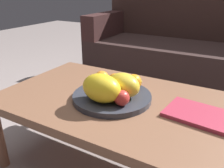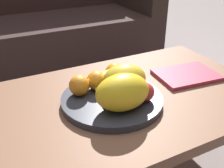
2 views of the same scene
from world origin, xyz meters
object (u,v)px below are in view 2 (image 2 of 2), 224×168
(coffee_table, at_px, (119,107))
(melon_large_front, at_px, (125,79))
(apple_front, at_px, (145,92))
(fruit_bowl, at_px, (112,100))
(melon_smaller_beside, at_px, (122,92))
(banana_bunch, at_px, (108,79))
(magazine, at_px, (187,75))
(orange_right, at_px, (115,73))
(couch, at_px, (40,30))
(orange_front, at_px, (97,81))
(orange_left, at_px, (79,85))

(coffee_table, xyz_separation_m, melon_large_front, (0.02, -0.01, 0.12))
(coffee_table, xyz_separation_m, apple_front, (0.05, -0.09, 0.10))
(fruit_bowl, height_order, melon_smaller_beside, melon_smaller_beside)
(fruit_bowl, relative_size, banana_bunch, 2.11)
(banana_bunch, height_order, magazine, banana_bunch)
(melon_large_front, relative_size, orange_right, 2.07)
(couch, distance_m, melon_smaller_beside, 1.35)
(banana_bunch, bearing_deg, melon_smaller_beside, -100.08)
(melon_smaller_beside, xyz_separation_m, orange_front, (-0.02, 0.15, -0.02))
(orange_front, relative_size, orange_right, 0.96)
(orange_left, relative_size, orange_right, 0.98)
(banana_bunch, bearing_deg, magazine, -6.04)
(melon_large_front, bearing_deg, couch, 90.33)
(melon_smaller_beside, bearing_deg, orange_left, 121.62)
(fruit_bowl, bearing_deg, couch, 87.85)
(orange_front, bearing_deg, banana_bunch, 2.90)
(orange_right, bearing_deg, banana_bunch, -150.85)
(orange_right, relative_size, magazine, 0.30)
(fruit_bowl, bearing_deg, orange_front, 108.90)
(magazine, bearing_deg, apple_front, -152.72)
(orange_left, height_order, orange_right, orange_right)
(coffee_table, xyz_separation_m, magazine, (0.34, 0.02, 0.05))
(fruit_bowl, height_order, magazine, fruit_bowl)
(coffee_table, distance_m, orange_left, 0.17)
(fruit_bowl, relative_size, melon_large_front, 2.32)
(coffee_table, bearing_deg, melon_large_front, -24.08)
(fruit_bowl, xyz_separation_m, melon_large_front, (0.05, 0.01, 0.07))
(melon_smaller_beside, distance_m, apple_front, 0.10)
(melon_large_front, bearing_deg, orange_front, 141.09)
(fruit_bowl, distance_m, apple_front, 0.12)
(orange_front, height_order, orange_left, orange_left)
(melon_large_front, height_order, magazine, melon_large_front)
(couch, bearing_deg, orange_front, -93.50)
(melon_large_front, xyz_separation_m, melon_smaller_beside, (-0.06, -0.09, 0.01))
(apple_front, xyz_separation_m, banana_bunch, (-0.06, 0.15, -0.00))
(orange_front, bearing_deg, apple_front, -52.52)
(orange_left, height_order, apple_front, orange_left)
(apple_front, bearing_deg, melon_smaller_beside, -174.41)
(coffee_table, relative_size, orange_right, 15.24)
(couch, distance_m, melon_large_front, 1.25)
(orange_right, bearing_deg, melon_large_front, -94.89)
(orange_right, bearing_deg, orange_front, -164.60)
(apple_front, bearing_deg, melon_large_front, 111.51)
(melon_smaller_beside, relative_size, orange_left, 2.44)
(fruit_bowl, bearing_deg, orange_left, 145.32)
(orange_front, distance_m, banana_bunch, 0.05)
(melon_large_front, distance_m, orange_front, 0.10)
(couch, xyz_separation_m, melon_smaller_beside, (-0.05, -1.34, 0.16))
(melon_large_front, distance_m, magazine, 0.33)
(magazine, bearing_deg, melon_smaller_beside, -156.25)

